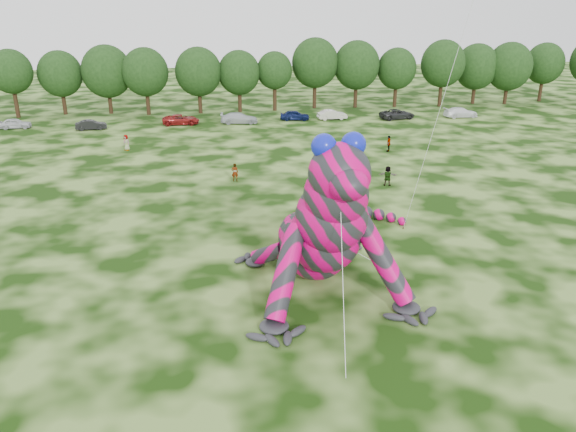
# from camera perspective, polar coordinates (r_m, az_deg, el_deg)

# --- Properties ---
(ground) EXTENTS (240.00, 240.00, 0.00)m
(ground) POSITION_cam_1_polar(r_m,az_deg,el_deg) (32.56, 9.52, -7.45)
(ground) COLOR #16330A
(ground) RESTS_ON ground
(inflatable_gecko) EXTENTS (18.05, 20.70, 9.51)m
(inflatable_gecko) POSITION_cam_1_polar(r_m,az_deg,el_deg) (32.59, 2.25, 1.99)
(inflatable_gecko) COLOR #CB0162
(inflatable_gecko) RESTS_ON ground
(tree_3) EXTENTS (5.81, 5.23, 9.44)m
(tree_3) POSITION_cam_1_polar(r_m,az_deg,el_deg) (88.88, -26.17, 11.97)
(tree_3) COLOR black
(tree_3) RESTS_ON ground
(tree_4) EXTENTS (6.22, 5.60, 9.06)m
(tree_4) POSITION_cam_1_polar(r_m,az_deg,el_deg) (88.89, -22.04, 12.44)
(tree_4) COLOR black
(tree_4) RESTS_ON ground
(tree_5) EXTENTS (7.16, 6.44, 9.80)m
(tree_5) POSITION_cam_1_polar(r_m,az_deg,el_deg) (87.32, -17.86, 13.06)
(tree_5) COLOR black
(tree_5) RESTS_ON ground
(tree_6) EXTENTS (6.52, 5.86, 9.49)m
(tree_6) POSITION_cam_1_polar(r_m,az_deg,el_deg) (84.90, -14.22, 13.11)
(tree_6) COLOR black
(tree_6) RESTS_ON ground
(tree_7) EXTENTS (6.68, 6.01, 9.48)m
(tree_7) POSITION_cam_1_polar(r_m,az_deg,el_deg) (84.64, -9.05, 13.45)
(tree_7) COLOR black
(tree_7) RESTS_ON ground
(tree_8) EXTENTS (6.14, 5.53, 8.94)m
(tree_8) POSITION_cam_1_polar(r_m,az_deg,el_deg) (85.01, -4.97, 13.47)
(tree_8) COLOR black
(tree_8) RESTS_ON ground
(tree_9) EXTENTS (5.27, 4.74, 8.68)m
(tree_9) POSITION_cam_1_polar(r_m,az_deg,el_deg) (85.86, -1.37, 13.53)
(tree_9) COLOR black
(tree_9) RESTS_ON ground
(tree_10) EXTENTS (7.09, 6.38, 10.50)m
(tree_10) POSITION_cam_1_polar(r_m,az_deg,el_deg) (87.95, 2.75, 14.29)
(tree_10) COLOR black
(tree_10) RESTS_ON ground
(tree_11) EXTENTS (7.01, 6.31, 10.07)m
(tree_11) POSITION_cam_1_polar(r_m,az_deg,el_deg) (89.05, 6.96, 14.10)
(tree_11) COLOR black
(tree_11) RESTS_ON ground
(tree_12) EXTENTS (5.99, 5.39, 8.97)m
(tree_12) POSITION_cam_1_polar(r_m,az_deg,el_deg) (90.51, 10.94, 13.64)
(tree_12) COLOR black
(tree_12) RESTS_ON ground
(tree_13) EXTENTS (6.83, 6.15, 10.13)m
(tree_13) POSITION_cam_1_polar(r_m,az_deg,el_deg) (92.44, 15.39, 13.80)
(tree_13) COLOR black
(tree_13) RESTS_ON ground
(tree_14) EXTENTS (6.82, 6.14, 9.40)m
(tree_14) POSITION_cam_1_polar(r_m,az_deg,el_deg) (96.58, 18.54, 13.53)
(tree_14) COLOR black
(tree_14) RESTS_ON ground
(tree_15) EXTENTS (7.17, 6.45, 9.63)m
(tree_15) POSITION_cam_1_polar(r_m,az_deg,el_deg) (98.07, 21.49, 13.34)
(tree_15) COLOR black
(tree_15) RESTS_ON ground
(tree_16) EXTENTS (6.26, 5.63, 9.37)m
(tree_16) POSITION_cam_1_polar(r_m,az_deg,el_deg) (103.01, 24.51, 13.15)
(tree_16) COLOR black
(tree_16) RESTS_ON ground
(car_0) EXTENTS (4.03, 1.87, 1.34)m
(car_0) POSITION_cam_1_polar(r_m,az_deg,el_deg) (81.55, -25.98, 8.45)
(car_0) COLOR silver
(car_0) RESTS_ON ground
(car_1) EXTENTS (3.99, 1.88, 1.27)m
(car_1) POSITION_cam_1_polar(r_m,az_deg,el_deg) (77.04, -19.38, 8.73)
(car_1) COLOR black
(car_1) RESTS_ON ground
(car_2) EXTENTS (4.89, 2.28, 1.36)m
(car_2) POSITION_cam_1_polar(r_m,az_deg,el_deg) (77.33, -10.83, 9.61)
(car_2) COLOR maroon
(car_2) RESTS_ON ground
(car_3) EXTENTS (5.11, 2.40, 1.44)m
(car_3) POSITION_cam_1_polar(r_m,az_deg,el_deg) (77.00, -4.99, 9.88)
(car_3) COLOR #B7BCC0
(car_3) RESTS_ON ground
(car_4) EXTENTS (4.24, 2.15, 1.39)m
(car_4) POSITION_cam_1_polar(r_m,az_deg,el_deg) (78.91, 0.70, 10.20)
(car_4) COLOR #0D1745
(car_4) RESTS_ON ground
(car_5) EXTENTS (4.23, 1.82, 1.35)m
(car_5) POSITION_cam_1_polar(r_m,az_deg,el_deg) (79.65, 4.50, 10.23)
(car_5) COLOR beige
(car_5) RESTS_ON ground
(car_6) EXTENTS (5.31, 3.18, 1.38)m
(car_6) POSITION_cam_1_polar(r_m,az_deg,el_deg) (81.22, 11.04, 10.13)
(car_6) COLOR #28282A
(car_6) RESTS_ON ground
(car_7) EXTENTS (4.92, 2.16, 1.41)m
(car_7) POSITION_cam_1_polar(r_m,az_deg,el_deg) (84.58, 17.15, 10.02)
(car_7) COLOR white
(car_7) RESTS_ON ground
(spectator_3) EXTENTS (0.86, 1.11, 1.76)m
(spectator_3) POSITION_cam_1_polar(r_m,az_deg,el_deg) (62.72, 10.19, 7.25)
(spectator_3) COLOR gray
(spectator_3) RESTS_ON ground
(spectator_0) EXTENTS (0.67, 0.49, 1.69)m
(spectator_0) POSITION_cam_1_polar(r_m,az_deg,el_deg) (51.37, -5.42, 4.43)
(spectator_0) COLOR gray
(spectator_0) RESTS_ON ground
(spectator_5) EXTENTS (1.73, 1.05, 1.78)m
(spectator_5) POSITION_cam_1_polar(r_m,az_deg,el_deg) (50.71, 10.09, 4.04)
(spectator_5) COLOR gray
(spectator_5) RESTS_ON ground
(spectator_4) EXTENTS (1.00, 0.97, 1.74)m
(spectator_4) POSITION_cam_1_polar(r_m,az_deg,el_deg) (64.78, -16.10, 7.18)
(spectator_4) COLOR gray
(spectator_4) RESTS_ON ground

